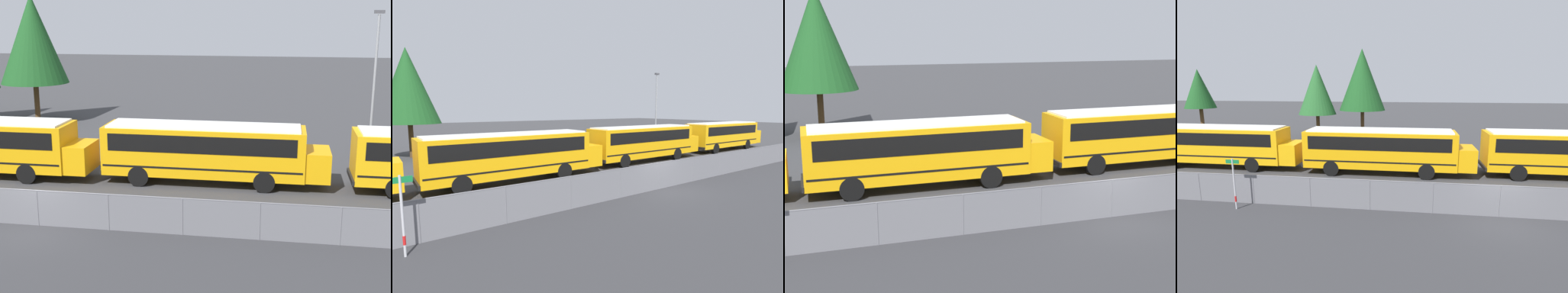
% 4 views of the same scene
% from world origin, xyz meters
% --- Properties ---
extents(ground_plane, '(200.00, 200.00, 0.00)m').
position_xyz_m(ground_plane, '(0.00, 0.00, 0.00)').
color(ground_plane, '#38383A').
extents(fence, '(62.55, 0.07, 1.59)m').
position_xyz_m(fence, '(0.00, -0.00, 0.81)').
color(fence, '#9EA0A5').
rests_on(fence, ground_plane).
extents(school_bus_1, '(11.92, 2.60, 3.16)m').
position_xyz_m(school_bus_1, '(-6.24, 6.66, 1.90)').
color(school_bus_1, orange).
rests_on(school_bus_1, ground_plane).
extents(school_bus_2, '(11.92, 2.60, 3.16)m').
position_xyz_m(school_bus_2, '(6.28, 7.20, 1.90)').
color(school_bus_2, orange).
rests_on(school_bus_2, ground_plane).
extents(tree_1, '(5.51, 5.51, 10.43)m').
position_xyz_m(tree_1, '(-10.36, 22.02, 6.83)').
color(tree_1, '#51381E').
rests_on(tree_1, ground_plane).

